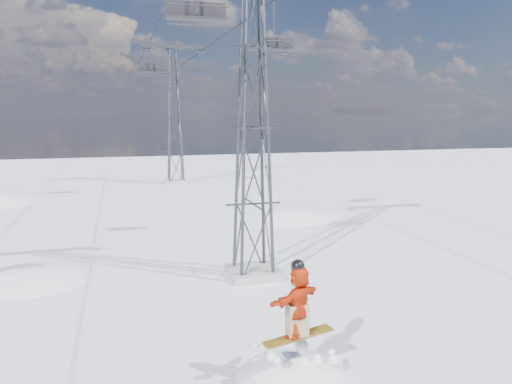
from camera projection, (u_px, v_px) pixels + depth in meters
snow_terrain at (112, 364)px, 31.17m from camera, size 39.00×37.00×22.00m
lift_tower_near at (253, 128)px, 17.63m from camera, size 5.20×1.80×11.43m
lift_tower_far at (174, 118)px, 41.41m from camera, size 5.20×1.80×11.43m
haul_cables at (199, 24)px, 27.71m from camera, size 4.46×51.00×0.06m
lift_chair_near at (196, 12)px, 14.97m from camera, size 1.86×0.53×2.30m
lift_chair_mid at (273, 45)px, 22.08m from camera, size 1.90×0.55×2.36m
lift_chair_far at (152, 69)px, 33.76m from camera, size 1.95×0.56×2.42m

